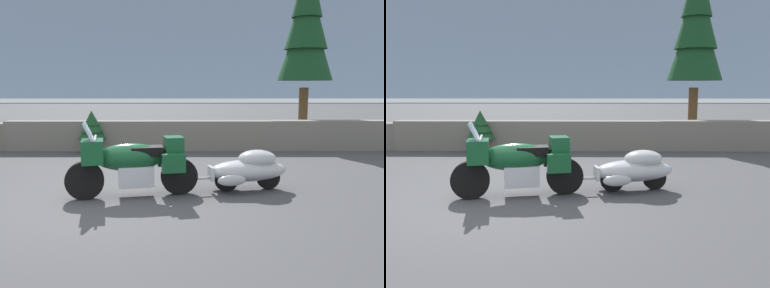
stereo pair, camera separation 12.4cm
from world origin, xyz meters
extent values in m
plane|color=#424244|center=(0.00, 0.00, 0.00)|extent=(80.00, 80.00, 0.00)
cube|color=slate|center=(0.00, 5.69, 0.45)|extent=(8.00, 0.51, 0.90)
cube|color=#7F93AD|center=(0.00, 95.73, 8.00)|extent=(240.00, 80.00, 16.00)
cylinder|color=black|center=(-0.29, 0.34, 0.33)|extent=(0.67, 0.27, 0.66)
cylinder|color=black|center=(1.33, 0.67, 0.33)|extent=(0.67, 0.27, 0.66)
cube|color=silver|center=(0.57, 0.51, 0.38)|extent=(0.68, 0.55, 0.36)
ellipsoid|color=#144C28|center=(0.47, 0.49, 0.71)|extent=(1.26, 0.67, 0.48)
cube|color=#144C28|center=(-0.14, 0.37, 0.83)|extent=(0.46, 0.58, 0.40)
cube|color=#9EB7C6|center=(-0.19, 0.36, 1.16)|extent=(0.27, 0.47, 0.34)
cube|color=black|center=(0.76, 0.55, 0.81)|extent=(0.62, 0.47, 0.16)
cube|color=#144C28|center=(1.23, 0.65, 0.91)|extent=(0.39, 0.46, 0.28)
cube|color=#144C28|center=(1.24, 0.35, 0.63)|extent=(0.42, 0.24, 0.32)
cube|color=#144C28|center=(1.12, 0.93, 0.63)|extent=(0.42, 0.24, 0.32)
cylinder|color=silver|center=(-0.09, 0.38, 1.06)|extent=(0.18, 0.69, 0.04)
cylinder|color=silver|center=(-0.24, 0.35, 0.58)|extent=(0.26, 0.12, 0.54)
cylinder|color=black|center=(2.19, 0.85, 0.22)|extent=(0.45, 0.19, 0.44)
cylinder|color=black|center=(3.00, 1.02, 0.22)|extent=(0.45, 0.19, 0.44)
ellipsoid|color=#B2B2B7|center=(2.60, 0.93, 0.38)|extent=(1.61, 0.97, 0.40)
ellipsoid|color=#B2B2B7|center=(2.77, 0.97, 0.60)|extent=(0.82, 0.69, 0.32)
cube|color=silver|center=(1.90, 0.79, 0.36)|extent=(0.12, 0.33, 0.24)
ellipsoid|color=#B2B2B7|center=(2.26, 0.54, 0.28)|extent=(0.54, 0.24, 0.20)
ellipsoid|color=#B2B2B7|center=(2.13, 1.16, 0.28)|extent=(0.54, 0.24, 0.20)
cylinder|color=silver|center=(1.52, 0.71, 0.27)|extent=(0.70, 0.19, 0.05)
cylinder|color=brown|center=(5.56, 7.93, 0.94)|extent=(0.32, 0.32, 1.88)
cone|color=#143D1E|center=(5.56, 7.93, 3.61)|extent=(1.90, 1.90, 2.97)
cone|color=#143D1E|center=(5.56, 7.93, 4.51)|extent=(1.47, 1.47, 2.60)
cylinder|color=brown|center=(-1.35, 5.30, 0.18)|extent=(0.16, 0.16, 0.35)
cone|color=#194723|center=(-1.35, 5.30, 0.68)|extent=(0.81, 0.81, 0.56)
cone|color=#194723|center=(-1.35, 5.30, 0.85)|extent=(0.63, 0.63, 0.49)
cone|color=#194723|center=(-1.35, 5.30, 1.02)|extent=(0.45, 0.45, 0.42)
camera|label=1|loc=(1.52, -6.39, 1.94)|focal=37.56mm
camera|label=2|loc=(1.64, -6.39, 1.94)|focal=37.56mm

